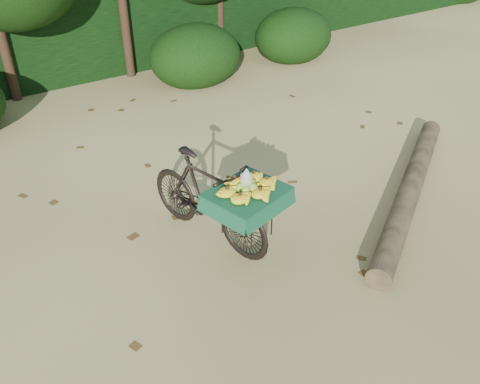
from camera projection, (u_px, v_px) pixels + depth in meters
ground at (260, 202)px, 6.71m from camera, size 80.00×80.00×0.00m
vendor_bicycle at (209, 199)px, 5.76m from camera, size 1.08×1.94×1.10m
fallen_log at (410, 188)px, 6.73m from camera, size 3.49×2.24×0.28m
hedge_backdrop at (85, 25)px, 10.59m from camera, size 26.00×1.80×1.80m
bush_clumps at (150, 68)px, 9.68m from camera, size 8.80×1.70×0.90m
leaf_litter at (233, 180)px, 7.16m from camera, size 7.00×7.30×0.01m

